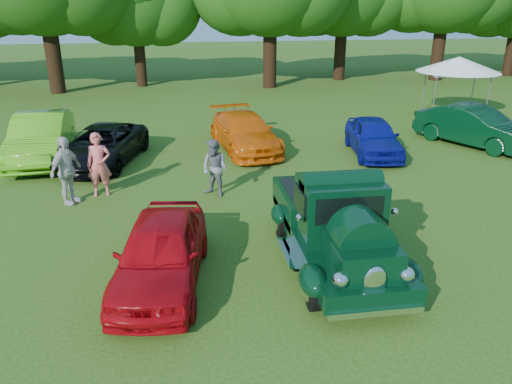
{
  "coord_description": "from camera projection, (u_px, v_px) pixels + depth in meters",
  "views": [
    {
      "loc": [
        -1.73,
        -10.12,
        5.57
      ],
      "look_at": [
        -0.02,
        1.18,
        1.1
      ],
      "focal_mm": 35.0,
      "sensor_mm": 36.0,
      "label": 1
    }
  ],
  "objects": [
    {
      "name": "spectator_pink",
      "position": [
        99.0,
        165.0,
        14.71
      ],
      "size": [
        0.74,
        0.52,
        1.92
      ],
      "primitive_type": "imported",
      "rotation": [
        0.0,
        0.0,
        0.09
      ],
      "color": "#E45F5D",
      "rests_on": "ground"
    },
    {
      "name": "ground",
      "position": [
        265.0,
        254.0,
        11.59
      ],
      "size": [
        120.0,
        120.0,
        0.0
      ],
      "primitive_type": "plane",
      "color": "#294C11",
      "rests_on": "ground"
    },
    {
      "name": "canopy_tent",
      "position": [
        459.0,
        65.0,
        23.9
      ],
      "size": [
        4.81,
        4.81,
        2.94
      ],
      "rotation": [
        0.0,
        0.0,
        -0.27
      ],
      "color": "white",
      "rests_on": "ground"
    },
    {
      "name": "spectator_grey",
      "position": [
        215.0,
        168.0,
        14.71
      ],
      "size": [
        1.06,
        1.04,
        1.72
      ],
      "primitive_type": "imported",
      "rotation": [
        0.0,
        0.0,
        -0.72
      ],
      "color": "slate",
      "rests_on": "ground"
    },
    {
      "name": "hero_pickup",
      "position": [
        335.0,
        225.0,
        10.99
      ],
      "size": [
        2.42,
        5.19,
        2.03
      ],
      "color": "black",
      "rests_on": "ground"
    },
    {
      "name": "red_convertible",
      "position": [
        161.0,
        252.0,
        10.2
      ],
      "size": [
        2.23,
        4.36,
        1.42
      ],
      "primitive_type": "imported",
      "rotation": [
        0.0,
        0.0,
        -0.14
      ],
      "color": "#AB070E",
      "rests_on": "ground"
    },
    {
      "name": "back_car_blue",
      "position": [
        373.0,
        137.0,
        18.74
      ],
      "size": [
        2.13,
        4.22,
        1.38
      ],
      "primitive_type": "imported",
      "rotation": [
        0.0,
        0.0,
        -0.13
      ],
      "color": "navy",
      "rests_on": "ground"
    },
    {
      "name": "back_car_lime",
      "position": [
        41.0,
        138.0,
        18.02
      ],
      "size": [
        2.13,
        5.19,
        1.67
      ],
      "primitive_type": "imported",
      "rotation": [
        0.0,
        0.0,
        0.07
      ],
      "color": "#4DA315",
      "rests_on": "ground"
    },
    {
      "name": "back_car_black",
      "position": [
        102.0,
        145.0,
        17.73
      ],
      "size": [
        3.29,
        5.15,
        1.32
      ],
      "primitive_type": "imported",
      "rotation": [
        0.0,
        0.0,
        -0.25
      ],
      "color": "black",
      "rests_on": "ground"
    },
    {
      "name": "back_car_green",
      "position": [
        475.0,
        126.0,
        19.85
      ],
      "size": [
        3.67,
        4.93,
        1.55
      ],
      "primitive_type": "imported",
      "rotation": [
        0.0,
        0.0,
        0.49
      ],
      "color": "black",
      "rests_on": "ground"
    },
    {
      "name": "spectator_white",
      "position": [
        66.0,
        171.0,
        14.1
      ],
      "size": [
        0.99,
        1.25,
        1.98
      ],
      "primitive_type": "imported",
      "rotation": [
        0.0,
        0.0,
        1.05
      ],
      "color": "beige",
      "rests_on": "ground"
    },
    {
      "name": "back_car_orange",
      "position": [
        245.0,
        132.0,
        19.31
      ],
      "size": [
        2.69,
        5.05,
        1.39
      ],
      "primitive_type": "imported",
      "rotation": [
        0.0,
        0.0,
        0.16
      ],
      "color": "#D95807",
      "rests_on": "ground"
    }
  ]
}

